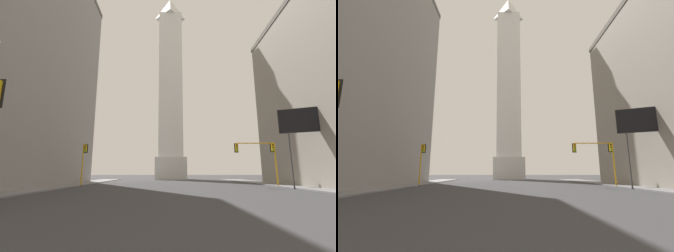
% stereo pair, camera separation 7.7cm
% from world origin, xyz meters
% --- Properties ---
extents(sidewalk_left, '(5.00, 79.31, 0.15)m').
position_xyz_m(sidewalk_left, '(-16.38, 23.79, 0.07)').
color(sidewalk_left, slate).
rests_on(sidewalk_left, ground_plane).
extents(sidewalk_right, '(5.00, 79.31, 0.15)m').
position_xyz_m(sidewalk_right, '(16.38, 23.79, 0.07)').
color(sidewalk_right, slate).
rests_on(sidewalk_right, ground_plane).
extents(obelisk, '(8.91, 8.91, 60.57)m').
position_xyz_m(obelisk, '(0.00, 66.09, 28.80)').
color(obelisk, silver).
rests_on(obelisk, ground_plane).
extents(traffic_light_mid_right, '(5.93, 0.50, 6.15)m').
position_xyz_m(traffic_light_mid_right, '(12.19, 31.05, 4.73)').
color(traffic_light_mid_right, orange).
rests_on(traffic_light_mid_right, ground_plane).
extents(traffic_light_mid_left, '(0.79, 0.52, 6.21)m').
position_xyz_m(traffic_light_mid_left, '(-13.83, 33.39, 4.08)').
color(traffic_light_mid_left, orange).
rests_on(traffic_light_mid_left, ground_plane).
extents(billboard_sign, '(5.93, 2.65, 9.82)m').
position_xyz_m(billboard_sign, '(15.85, 25.76, 7.97)').
color(billboard_sign, '#3F3F42').
rests_on(billboard_sign, ground_plane).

